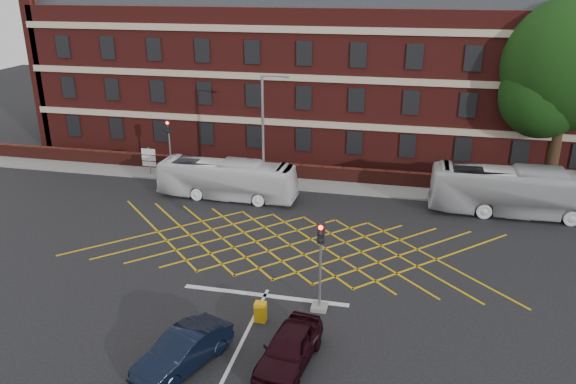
% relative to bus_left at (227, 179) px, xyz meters
% --- Properties ---
extents(ground, '(120.00, 120.00, 0.00)m').
position_rel_bus_left_xyz_m(ground, '(5.72, -8.17, -1.32)').
color(ground, black).
rests_on(ground, ground).
extents(victorian_building, '(51.00, 12.17, 20.40)m').
position_rel_bus_left_xyz_m(victorian_building, '(5.97, 13.83, 6.51)').
color(victorian_building, '#551815').
rests_on(victorian_building, ground).
extents(boundary_wall, '(56.00, 0.50, 1.10)m').
position_rel_bus_left_xyz_m(boundary_wall, '(5.72, 4.83, -0.77)').
color(boundary_wall, '#471813').
rests_on(boundary_wall, ground).
extents(far_pavement, '(60.00, 3.00, 0.12)m').
position_rel_bus_left_xyz_m(far_pavement, '(5.72, 3.83, -1.26)').
color(far_pavement, slate).
rests_on(far_pavement, ground).
extents(box_junction_hatching, '(8.22, 8.22, 0.02)m').
position_rel_bus_left_xyz_m(box_junction_hatching, '(5.72, -6.17, -1.31)').
color(box_junction_hatching, '#CC990C').
rests_on(box_junction_hatching, ground).
extents(stop_line, '(8.00, 0.30, 0.02)m').
position_rel_bus_left_xyz_m(stop_line, '(5.72, -11.67, -1.31)').
color(stop_line, silver).
rests_on(stop_line, ground).
extents(bus_left, '(9.56, 2.54, 2.64)m').
position_rel_bus_left_xyz_m(bus_left, '(0.00, 0.00, 0.00)').
color(bus_left, white).
rests_on(bus_left, ground).
extents(bus_right, '(11.03, 2.61, 3.07)m').
position_rel_bus_left_xyz_m(bus_right, '(18.82, 1.24, 0.21)').
color(bus_right, '#BABBBF').
rests_on(bus_right, ground).
extents(car_navy, '(3.00, 4.60, 1.43)m').
position_rel_bus_left_xyz_m(car_navy, '(3.98, -17.33, -0.61)').
color(car_navy, black).
rests_on(car_navy, ground).
extents(car_maroon, '(2.32, 4.47, 1.46)m').
position_rel_bus_left_xyz_m(car_maroon, '(7.92, -16.28, -0.59)').
color(car_maroon, black).
rests_on(car_maroon, ground).
extents(deciduous_tree, '(9.01, 9.01, 13.02)m').
position_rel_bus_left_xyz_m(deciduous_tree, '(21.93, 7.93, 6.57)').
color(deciduous_tree, black).
rests_on(deciduous_tree, ground).
extents(traffic_light_near, '(0.70, 0.70, 4.27)m').
position_rel_bus_left_xyz_m(traffic_light_near, '(8.42, -12.24, 0.44)').
color(traffic_light_near, slate).
rests_on(traffic_light_near, ground).
extents(traffic_light_far, '(0.70, 0.70, 4.27)m').
position_rel_bus_left_xyz_m(traffic_light_far, '(-5.57, 3.43, 0.44)').
color(traffic_light_far, slate).
rests_on(traffic_light_far, ground).
extents(street_lamp, '(2.25, 1.00, 8.24)m').
position_rel_bus_left_xyz_m(street_lamp, '(2.32, 1.17, 1.46)').
color(street_lamp, slate).
rests_on(street_lamp, ground).
extents(direction_signs, '(1.10, 0.16, 2.20)m').
position_rel_bus_left_xyz_m(direction_signs, '(-7.15, 3.03, 0.06)').
color(direction_signs, gray).
rests_on(direction_signs, ground).
extents(utility_cabinet, '(0.50, 0.39, 0.92)m').
position_rel_bus_left_xyz_m(utility_cabinet, '(6.07, -13.73, -0.86)').
color(utility_cabinet, '#E09D0D').
rests_on(utility_cabinet, ground).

